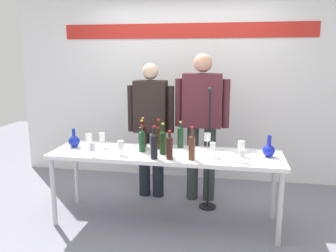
{
  "coord_description": "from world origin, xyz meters",
  "views": [
    {
      "loc": [
        0.65,
        -3.41,
        1.76
      ],
      "look_at": [
        0.0,
        0.15,
        1.02
      ],
      "focal_mm": 37.24,
      "sensor_mm": 36.0,
      "label": 1
    }
  ],
  "objects_px": {
    "wine_bottle_4": "(143,134)",
    "wine_bottle_5": "(180,136)",
    "decanter_blue_left": "(74,141)",
    "wine_bottle_0": "(192,146)",
    "wine_bottle_1": "(142,140)",
    "wine_bottle_2": "(159,136)",
    "wine_glass_left_2": "(121,145)",
    "decanter_blue_right": "(269,150)",
    "wine_bottle_6": "(170,147)",
    "presenter_right": "(202,117)",
    "wine_glass_left_3": "(102,137)",
    "wine_bottle_7": "(154,145)",
    "wine_glass_right_3": "(241,146)",
    "wine_bottle_3": "(163,141)",
    "wine_bottle_8": "(142,136)",
    "display_table": "(165,158)",
    "wine_glass_right_1": "(213,146)",
    "presenter_left": "(151,123)",
    "wine_glass_left_1": "(93,147)",
    "microphone_stand": "(208,170)",
    "wine_glass_left_0": "(89,138)",
    "wine_glass_right_2": "(242,153)",
    "wine_glass_right_0": "(207,137)"
  },
  "relations": [
    {
      "from": "wine_glass_left_1",
      "to": "decanter_blue_left",
      "type": "bearing_deg",
      "value": 137.43
    },
    {
      "from": "wine_bottle_2",
      "to": "wine_glass_left_2",
      "type": "height_order",
      "value": "wine_bottle_2"
    },
    {
      "from": "wine_bottle_0",
      "to": "wine_bottle_1",
      "type": "bearing_deg",
      "value": 160.66
    },
    {
      "from": "wine_bottle_5",
      "to": "wine_bottle_6",
      "type": "height_order",
      "value": "wine_bottle_5"
    },
    {
      "from": "wine_bottle_1",
      "to": "wine_glass_left_3",
      "type": "bearing_deg",
      "value": 169.85
    },
    {
      "from": "wine_bottle_3",
      "to": "wine_bottle_4",
      "type": "relative_size",
      "value": 1.0
    },
    {
      "from": "presenter_right",
      "to": "wine_bottle_8",
      "type": "height_order",
      "value": "presenter_right"
    },
    {
      "from": "presenter_right",
      "to": "wine_bottle_3",
      "type": "xyz_separation_m",
      "value": [
        -0.33,
        -0.73,
        -0.13
      ]
    },
    {
      "from": "wine_glass_right_2",
      "to": "wine_bottle_2",
      "type": "bearing_deg",
      "value": 158.56
    },
    {
      "from": "wine_glass_right_1",
      "to": "wine_bottle_4",
      "type": "bearing_deg",
      "value": 160.47
    },
    {
      "from": "wine_glass_right_0",
      "to": "display_table",
      "type": "bearing_deg",
      "value": -146.57
    },
    {
      "from": "wine_bottle_8",
      "to": "wine_glass_left_0",
      "type": "height_order",
      "value": "wine_bottle_8"
    },
    {
      "from": "decanter_blue_left",
      "to": "wine_bottle_5",
      "type": "bearing_deg",
      "value": 9.79
    },
    {
      "from": "wine_bottle_0",
      "to": "wine_glass_right_2",
      "type": "bearing_deg",
      "value": -0.33
    },
    {
      "from": "decanter_blue_right",
      "to": "wine_glass_left_1",
      "type": "distance_m",
      "value": 1.74
    },
    {
      "from": "wine_glass_left_0",
      "to": "display_table",
      "type": "bearing_deg",
      "value": -1.07
    },
    {
      "from": "wine_glass_left_1",
      "to": "microphone_stand",
      "type": "height_order",
      "value": "microphone_stand"
    },
    {
      "from": "presenter_right",
      "to": "wine_bottle_2",
      "type": "height_order",
      "value": "presenter_right"
    },
    {
      "from": "wine_bottle_5",
      "to": "wine_glass_left_3",
      "type": "relative_size",
      "value": 1.81
    },
    {
      "from": "display_table",
      "to": "wine_glass_right_1",
      "type": "bearing_deg",
      "value": -6.65
    },
    {
      "from": "wine_bottle_3",
      "to": "wine_glass_left_0",
      "type": "relative_size",
      "value": 2.01
    },
    {
      "from": "decanter_blue_left",
      "to": "wine_bottle_5",
      "type": "height_order",
      "value": "wine_bottle_5"
    },
    {
      "from": "display_table",
      "to": "presenter_right",
      "type": "bearing_deg",
      "value": 65.42
    },
    {
      "from": "wine_bottle_6",
      "to": "wine_glass_right_3",
      "type": "relative_size",
      "value": 1.84
    },
    {
      "from": "wine_glass_left_0",
      "to": "microphone_stand",
      "type": "xyz_separation_m",
      "value": [
        1.26,
        0.43,
        -0.42
      ]
    },
    {
      "from": "wine_glass_left_2",
      "to": "presenter_right",
      "type": "bearing_deg",
      "value": 48.77
    },
    {
      "from": "wine_bottle_7",
      "to": "decanter_blue_left",
      "type": "bearing_deg",
      "value": 164.37
    },
    {
      "from": "display_table",
      "to": "presenter_left",
      "type": "distance_m",
      "value": 0.79
    },
    {
      "from": "presenter_left",
      "to": "wine_bottle_1",
      "type": "relative_size",
      "value": 5.81
    },
    {
      "from": "decanter_blue_right",
      "to": "wine_bottle_5",
      "type": "relative_size",
      "value": 0.76
    },
    {
      "from": "wine_bottle_1",
      "to": "wine_bottle_3",
      "type": "bearing_deg",
      "value": -11.81
    },
    {
      "from": "presenter_left",
      "to": "presenter_right",
      "type": "distance_m",
      "value": 0.63
    },
    {
      "from": "wine_bottle_7",
      "to": "wine_glass_right_0",
      "type": "xyz_separation_m",
      "value": [
        0.48,
        0.5,
        -0.02
      ]
    },
    {
      "from": "wine_bottle_4",
      "to": "wine_bottle_8",
      "type": "distance_m",
      "value": 0.12
    },
    {
      "from": "wine_bottle_3",
      "to": "wine_bottle_5",
      "type": "relative_size",
      "value": 1.11
    },
    {
      "from": "decanter_blue_left",
      "to": "wine_bottle_8",
      "type": "distance_m",
      "value": 0.76
    },
    {
      "from": "decanter_blue_right",
      "to": "wine_bottle_6",
      "type": "distance_m",
      "value": 0.99
    },
    {
      "from": "wine_bottle_0",
      "to": "wine_glass_right_0",
      "type": "bearing_deg",
      "value": 75.81
    },
    {
      "from": "wine_bottle_6",
      "to": "wine_glass_left_3",
      "type": "height_order",
      "value": "wine_bottle_6"
    },
    {
      "from": "wine_bottle_1",
      "to": "wine_bottle_5",
      "type": "xyz_separation_m",
      "value": [
        0.37,
        0.24,
        0.0
      ]
    },
    {
      "from": "wine_bottle_4",
      "to": "wine_bottle_5",
      "type": "height_order",
      "value": "wine_bottle_4"
    },
    {
      "from": "wine_glass_right_3",
      "to": "presenter_left",
      "type": "bearing_deg",
      "value": 148.02
    },
    {
      "from": "presenter_right",
      "to": "wine_bottle_4",
      "type": "relative_size",
      "value": 5.51
    },
    {
      "from": "wine_bottle_2",
      "to": "wine_bottle_5",
      "type": "bearing_deg",
      "value": 22.53
    },
    {
      "from": "wine_glass_right_3",
      "to": "wine_bottle_6",
      "type": "bearing_deg",
      "value": -161.53
    },
    {
      "from": "wine_bottle_5",
      "to": "microphone_stand",
      "type": "height_order",
      "value": "microphone_stand"
    },
    {
      "from": "wine_bottle_3",
      "to": "wine_bottle_8",
      "type": "relative_size",
      "value": 1.02
    },
    {
      "from": "wine_bottle_5",
      "to": "wine_bottle_7",
      "type": "relative_size",
      "value": 0.89
    },
    {
      "from": "display_table",
      "to": "wine_bottle_8",
      "type": "distance_m",
      "value": 0.36
    },
    {
      "from": "wine_bottle_4",
      "to": "decanter_blue_left",
      "type": "bearing_deg",
      "value": -166.41
    }
  ]
}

